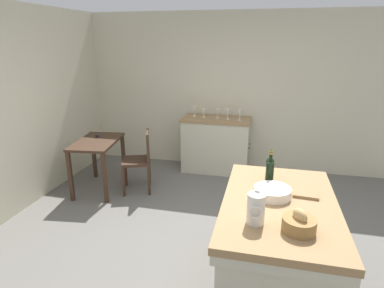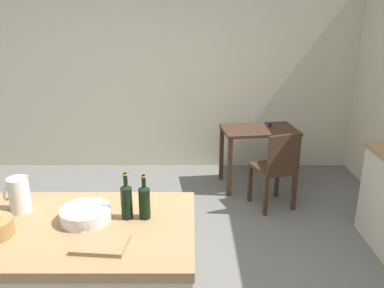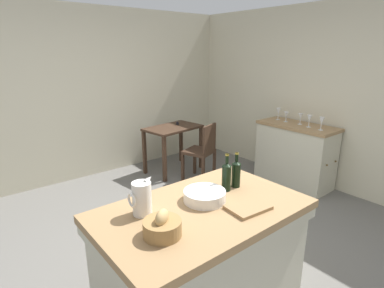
{
  "view_description": "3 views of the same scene",
  "coord_description": "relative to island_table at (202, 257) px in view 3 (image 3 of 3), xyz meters",
  "views": [
    {
      "loc": [
        -2.88,
        -0.52,
        2.15
      ],
      "look_at": [
        0.46,
        0.27,
        1.04
      ],
      "focal_mm": 30.29,
      "sensor_mm": 36.0,
      "label": 1
    },
    {
      "loc": [
        0.32,
        -2.75,
        2.11
      ],
      "look_at": [
        0.33,
        0.29,
        1.09
      ],
      "focal_mm": 36.54,
      "sensor_mm": 36.0,
      "label": 2
    },
    {
      "loc": [
        -1.7,
        -2.15,
        1.95
      ],
      "look_at": [
        0.28,
        0.3,
        1.0
      ],
      "focal_mm": 28.94,
      "sensor_mm": 36.0,
      "label": 3
    }
  ],
  "objects": [
    {
      "name": "ground_plane",
      "position": [
        0.41,
        0.67,
        -0.48
      ],
      "size": [
        6.76,
        6.76,
        0.0
      ],
      "primitive_type": "plane",
      "color": "#66635E"
    },
    {
      "name": "wall_back",
      "position": [
        0.41,
        3.27,
        0.82
      ],
      "size": [
        5.32,
        0.12,
        2.6
      ],
      "primitive_type": "cube",
      "color": "beige",
      "rests_on": "ground"
    },
    {
      "name": "wall_right",
      "position": [
        3.01,
        0.67,
        0.82
      ],
      "size": [
        0.12,
        5.2,
        2.6
      ],
      "primitive_type": "cube",
      "color": "beige",
      "rests_on": "ground"
    },
    {
      "name": "island_table",
      "position": [
        0.0,
        0.0,
        0.0
      ],
      "size": [
        1.49,
        0.92,
        0.89
      ],
      "color": "#99754C",
      "rests_on": "ground"
    },
    {
      "name": "side_cabinet",
      "position": [
        2.67,
        0.96,
        -0.02
      ],
      "size": [
        0.52,
        1.14,
        0.92
      ],
      "color": "#99754C",
      "rests_on": "ground"
    },
    {
      "name": "writing_desk",
      "position": [
        1.56,
        2.53,
        0.15
      ],
      "size": [
        0.96,
        0.67,
        0.81
      ],
      "color": "#3D281C",
      "rests_on": "ground"
    },
    {
      "name": "wooden_chair",
      "position": [
        1.66,
        1.91,
        0.01
      ],
      "size": [
        0.51,
        0.51,
        0.91
      ],
      "color": "#3D281C",
      "rests_on": "ground"
    },
    {
      "name": "pitcher",
      "position": [
        -0.38,
        0.18,
        0.53
      ],
      "size": [
        0.17,
        0.13,
        0.27
      ],
      "color": "silver",
      "rests_on": "island_table"
    },
    {
      "name": "wash_bowl",
      "position": [
        0.08,
        0.06,
        0.45
      ],
      "size": [
        0.31,
        0.31,
        0.08
      ],
      "primitive_type": "cylinder",
      "color": "silver",
      "rests_on": "island_table"
    },
    {
      "name": "bread_basket",
      "position": [
        -0.41,
        -0.11,
        0.47
      ],
      "size": [
        0.23,
        0.23,
        0.17
      ],
      "color": "olive",
      "rests_on": "island_table"
    },
    {
      "name": "cutting_board",
      "position": [
        0.23,
        -0.22,
        0.42
      ],
      "size": [
        0.3,
        0.24,
        0.02
      ],
      "primitive_type": "cube",
      "rotation": [
        0.0,
        0.0,
        -0.09
      ],
      "color": "#99754C",
      "rests_on": "island_table"
    },
    {
      "name": "wine_bottle_dark",
      "position": [
        0.44,
        0.09,
        0.53
      ],
      "size": [
        0.07,
        0.07,
        0.29
      ],
      "color": "black",
      "rests_on": "island_table"
    },
    {
      "name": "wine_bottle_amber",
      "position": [
        0.33,
        0.09,
        0.53
      ],
      "size": [
        0.07,
        0.07,
        0.3
      ],
      "color": "black",
      "rests_on": "island_table"
    },
    {
      "name": "wine_glass_far_left",
      "position": [
        2.61,
        0.57,
        0.56
      ],
      "size": [
        0.07,
        0.07,
        0.18
      ],
      "color": "white",
      "rests_on": "side_cabinet"
    },
    {
      "name": "wine_glass_left",
      "position": [
        2.64,
        0.77,
        0.56
      ],
      "size": [
        0.07,
        0.07,
        0.17
      ],
      "color": "white",
      "rests_on": "side_cabinet"
    },
    {
      "name": "wine_glass_middle",
      "position": [
        2.7,
        0.94,
        0.55
      ],
      "size": [
        0.07,
        0.07,
        0.16
      ],
      "color": "white",
      "rests_on": "side_cabinet"
    },
    {
      "name": "wine_glass_right",
      "position": [
        2.68,
        1.17,
        0.55
      ],
      "size": [
        0.07,
        0.07,
        0.15
      ],
      "color": "white",
      "rests_on": "side_cabinet"
    },
    {
      "name": "wine_glass_far_right",
      "position": [
        2.72,
        1.34,
        0.57
      ],
      "size": [
        0.07,
        0.07,
        0.18
      ],
      "color": "white",
      "rests_on": "side_cabinet"
    }
  ]
}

